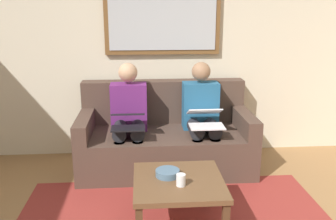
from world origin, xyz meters
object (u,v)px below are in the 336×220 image
bowl (168,173)px  laptop_white (205,118)px  framed_mirror (163,21)px  person_left (202,113)px  person_right (129,115)px  laptop_black (128,120)px  couch (165,138)px  cup (181,180)px  coffee_table (179,186)px

bowl → laptop_white: 0.98m
framed_mirror → bowl: bearing=87.8°
person_left → person_right: 0.77m
framed_mirror → bowl: 1.90m
framed_mirror → person_right: bearing=49.9°
bowl → laptop_black: 0.91m
laptop_black → framed_mirror: bearing=-118.6°
laptop_black → laptop_white: bearing=-178.6°
person_left → couch: bearing=-10.0°
bowl → person_left: person_left is taller
framed_mirror → cup: bearing=90.9°
couch → person_right: person_right is taller
couch → coffee_table: 1.22m
person_left → laptop_black: size_ratio=3.49×
person_left → laptop_white: (0.00, 0.23, 0.02)m
person_left → person_right: (0.77, 0.00, 0.00)m
framed_mirror → bowl: (0.06, 1.54, -1.11)m
couch → laptop_black: size_ratio=5.57×
framed_mirror → coffee_table: bearing=90.7°
bowl → person_right: size_ratio=0.17×
person_left → laptop_white: bearing=90.0°
framed_mirror → cup: (-0.03, 1.71, -1.09)m
person_right → laptop_black: 0.25m
couch → person_right: size_ratio=1.60×
person_left → laptop_black: 0.81m
cup → couch: bearing=-88.8°
cup → framed_mirror: bearing=-89.1°
framed_mirror → person_left: (-0.39, 0.46, -0.94)m
couch → framed_mirror: 1.30m
framed_mirror → person_right: 1.11m
coffee_table → person_left: (-0.36, -1.15, 0.25)m
coffee_table → laptop_black: laptop_black is taller
laptop_black → bowl: bearing=111.5°
coffee_table → person_left: bearing=-107.6°
cup → laptop_black: laptop_black is taller
person_left → cup: bearing=74.0°
person_right → laptop_black: size_ratio=3.49×
coffee_table → cup: size_ratio=7.68×
couch → person_left: (-0.39, 0.07, 0.30)m
laptop_white → person_right: size_ratio=0.33×
framed_mirror → laptop_black: framed_mirror is taller
couch → bowl: (0.06, 1.15, 0.13)m
framed_mirror → couch: bearing=90.0°
framed_mirror → person_left: bearing=130.1°
framed_mirror → laptop_white: size_ratio=3.42×
couch → cup: size_ratio=20.22×
person_left → person_right: same height
bowl → laptop_white: laptop_white is taller
cup → person_left: person_left is taller
couch → framed_mirror: bearing=-90.0°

